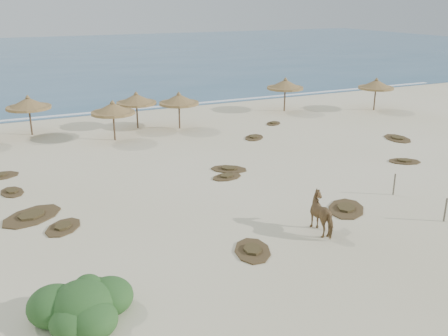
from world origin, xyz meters
The scene contains 24 objects.
ground centered at (0.00, 0.00, 0.00)m, with size 160.00×160.00×0.00m, color beige.
ocean centered at (0.00, 75.00, 0.00)m, with size 200.00×100.00×0.01m, color #285579.
foam_line centered at (0.00, 26.00, 0.00)m, with size 70.00×0.60×0.01m, color white.
palapa_1 centered at (-9.51, 20.38, 2.29)m, with size 3.63×3.63×2.95m.
palapa_2 centered at (-4.34, 16.39, 2.21)m, with size 3.52×3.52×2.85m.
palapa_3 centered at (-1.95, 19.04, 2.21)m, with size 3.64×3.64×2.85m.
palapa_4 centered at (0.95, 17.61, 2.21)m, with size 3.43×3.43×2.85m.
palapa_5 centered at (11.52, 19.56, 2.33)m, with size 3.96×3.96×3.00m.
palapa_6 centered at (19.04, 16.58, 2.25)m, with size 3.57×3.57×2.90m.
horse centered at (0.28, -1.89, 0.82)m, with size 0.88×1.94×1.64m, color olive.
fence_post_near centered at (5.82, -3.31, 0.55)m, with size 0.08×0.08×1.10m, color #6E6452.
fence_post_far centered at (6.04, 0.11, 0.56)m, with size 0.08×0.08×1.13m, color #6E6452.
bush centered at (-10.09, -3.84, 0.48)m, with size 3.27×2.88×1.46m.
scrub_0 centered at (-9.73, 3.15, 0.05)m, with size 2.25×2.40×0.16m.
scrub_1 centered at (-10.86, 4.97, 0.05)m, with size 3.57×3.35×0.16m.
scrub_2 centered at (-0.53, 6.02, 0.05)m, with size 1.98×1.49×0.16m.
scrub_3 centered at (0.16, 7.16, 0.05)m, with size 2.54×2.39×0.16m.
scrub_4 centered at (10.50, 3.96, 0.05)m, with size 2.30×2.03×0.16m.
scrub_5 centered at (13.91, 8.17, 0.05)m, with size 2.10×2.75×0.16m.
scrub_7 centered at (4.80, 12.70, 0.05)m, with size 2.23×2.25×0.16m.
scrub_8 centered at (-11.51, 8.57, 0.05)m, with size 1.34×1.85×0.16m.
scrub_9 centered at (2.68, -0.41, 0.05)m, with size 2.93×3.01×0.16m.
scrub_10 centered at (8.22, 15.82, 0.05)m, with size 1.86×1.80×0.16m.
scrub_11 centered at (-3.28, -2.19, 0.05)m, with size 2.10×2.55×0.16m.
Camera 1 is at (-11.70, -17.60, 9.43)m, focal length 40.00 mm.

